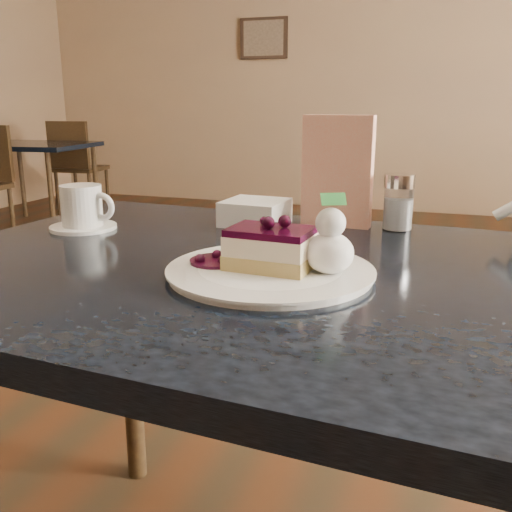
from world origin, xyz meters
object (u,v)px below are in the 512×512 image
(dessert_plate, at_px, (270,272))
(coffee_set, at_px, (83,209))
(cheesecake_slice, at_px, (270,249))
(main_table, at_px, (281,314))
(bg_table_far_left, at_px, (39,218))

(dessert_plate, bearing_deg, coffee_set, 157.91)
(cheesecake_slice, bearing_deg, dessert_plate, 0.00)
(main_table, height_order, coffee_set, coffee_set)
(coffee_set, distance_m, bg_table_far_left, 4.19)
(dessert_plate, bearing_deg, bg_table_far_left, 134.22)
(cheesecake_slice, distance_m, coffee_set, 0.52)
(dessert_plate, xyz_separation_m, bg_table_far_left, (-3.20, 3.29, -0.75))
(bg_table_far_left, bearing_deg, coffee_set, -54.48)
(cheesecake_slice, distance_m, bg_table_far_left, 4.65)
(main_table, distance_m, cheesecake_slice, 0.14)
(cheesecake_slice, height_order, bg_table_far_left, cheesecake_slice)
(bg_table_far_left, bearing_deg, main_table, -51.06)
(main_table, bearing_deg, cheesecake_slice, -90.00)
(dessert_plate, xyz_separation_m, coffee_set, (-0.48, 0.20, 0.04))
(main_table, bearing_deg, bg_table_far_left, 138.61)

